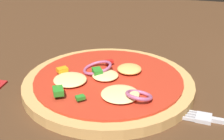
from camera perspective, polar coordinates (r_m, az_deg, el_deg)
name	(u,v)px	position (r m, az deg, el deg)	size (l,w,h in m)	color
dining_table	(85,92)	(0.49, -4.51, -3.69)	(1.37, 1.07, 0.03)	#4C301C
pizza	(108,84)	(0.46, -0.65, -2.32)	(0.23, 0.23, 0.03)	tan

